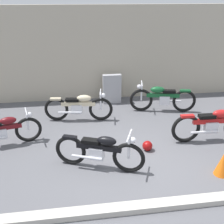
{
  "coord_description": "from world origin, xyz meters",
  "views": [
    {
      "loc": [
        -1.23,
        -5.3,
        3.61
      ],
      "look_at": [
        -0.22,
        1.7,
        0.55
      ],
      "focal_mm": 43.82,
      "sensor_mm": 36.0,
      "label": 1
    }
  ],
  "objects_px": {
    "motorcycle_black": "(100,151)",
    "motorcycle_cream": "(79,107)",
    "traffic_cone": "(223,164)",
    "motorcycle_maroon": "(3,131)",
    "stone_marker": "(112,89)",
    "motorcycle_green": "(162,98)",
    "helmet": "(147,146)",
    "motorcycle_red": "(213,124)"
  },
  "relations": [
    {
      "from": "helmet",
      "to": "motorcycle_red",
      "type": "height_order",
      "value": "motorcycle_red"
    },
    {
      "from": "helmet",
      "to": "motorcycle_red",
      "type": "relative_size",
      "value": 0.11
    },
    {
      "from": "motorcycle_cream",
      "to": "motorcycle_green",
      "type": "xyz_separation_m",
      "value": [
        2.73,
        0.33,
        0.02
      ]
    },
    {
      "from": "traffic_cone",
      "to": "motorcycle_cream",
      "type": "distance_m",
      "value": 4.38
    },
    {
      "from": "motorcycle_maroon",
      "to": "motorcycle_cream",
      "type": "relative_size",
      "value": 0.92
    },
    {
      "from": "motorcycle_cream",
      "to": "motorcycle_green",
      "type": "relative_size",
      "value": 0.97
    },
    {
      "from": "stone_marker",
      "to": "motorcycle_cream",
      "type": "bearing_deg",
      "value": -132.12
    },
    {
      "from": "motorcycle_red",
      "to": "motorcycle_maroon",
      "type": "bearing_deg",
      "value": 175.9
    },
    {
      "from": "motorcycle_maroon",
      "to": "stone_marker",
      "type": "bearing_deg",
      "value": 26.21
    },
    {
      "from": "motorcycle_green",
      "to": "motorcycle_black",
      "type": "bearing_deg",
      "value": 62.56
    },
    {
      "from": "helmet",
      "to": "motorcycle_green",
      "type": "distance_m",
      "value": 2.63
    },
    {
      "from": "motorcycle_red",
      "to": "traffic_cone",
      "type": "bearing_deg",
      "value": -107.59
    },
    {
      "from": "motorcycle_black",
      "to": "traffic_cone",
      "type": "bearing_deg",
      "value": 8.35
    },
    {
      "from": "helmet",
      "to": "motorcycle_cream",
      "type": "relative_size",
      "value": 0.12
    },
    {
      "from": "traffic_cone",
      "to": "motorcycle_black",
      "type": "bearing_deg",
      "value": 166.63
    },
    {
      "from": "traffic_cone",
      "to": "motorcycle_cream",
      "type": "bearing_deg",
      "value": 132.38
    },
    {
      "from": "motorcycle_black",
      "to": "motorcycle_green",
      "type": "height_order",
      "value": "motorcycle_green"
    },
    {
      "from": "helmet",
      "to": "motorcycle_red",
      "type": "distance_m",
      "value": 1.88
    },
    {
      "from": "motorcycle_green",
      "to": "motorcycle_maroon",
      "type": "bearing_deg",
      "value": 30.21
    },
    {
      "from": "motorcycle_maroon",
      "to": "motorcycle_cream",
      "type": "xyz_separation_m",
      "value": [
        1.96,
        1.27,
        0.03
      ]
    },
    {
      "from": "motorcycle_maroon",
      "to": "motorcycle_green",
      "type": "relative_size",
      "value": 0.9
    },
    {
      "from": "motorcycle_black",
      "to": "motorcycle_green",
      "type": "bearing_deg",
      "value": 72.89
    },
    {
      "from": "traffic_cone",
      "to": "motorcycle_green",
      "type": "relative_size",
      "value": 0.26
    },
    {
      "from": "motorcycle_black",
      "to": "motorcycle_green",
      "type": "xyz_separation_m",
      "value": [
        2.37,
        2.94,
        0.02
      ]
    },
    {
      "from": "helmet",
      "to": "traffic_cone",
      "type": "xyz_separation_m",
      "value": [
        1.33,
        -1.2,
        0.15
      ]
    },
    {
      "from": "stone_marker",
      "to": "motorcycle_black",
      "type": "height_order",
      "value": "stone_marker"
    },
    {
      "from": "motorcycle_black",
      "to": "motorcycle_maroon",
      "type": "relative_size",
      "value": 1.01
    },
    {
      "from": "helmet",
      "to": "motorcycle_red",
      "type": "bearing_deg",
      "value": 7.74
    },
    {
      "from": "traffic_cone",
      "to": "motorcycle_green",
      "type": "distance_m",
      "value": 3.57
    },
    {
      "from": "motorcycle_black",
      "to": "motorcycle_maroon",
      "type": "height_order",
      "value": "motorcycle_black"
    },
    {
      "from": "motorcycle_red",
      "to": "motorcycle_black",
      "type": "height_order",
      "value": "motorcycle_red"
    },
    {
      "from": "traffic_cone",
      "to": "motorcycle_maroon",
      "type": "bearing_deg",
      "value": 158.27
    },
    {
      "from": "motorcycle_red",
      "to": "motorcycle_green",
      "type": "relative_size",
      "value": 1.03
    },
    {
      "from": "motorcycle_black",
      "to": "motorcycle_red",
      "type": "bearing_deg",
      "value": 36.87
    },
    {
      "from": "helmet",
      "to": "motorcycle_cream",
      "type": "height_order",
      "value": "motorcycle_cream"
    },
    {
      "from": "stone_marker",
      "to": "helmet",
      "type": "bearing_deg",
      "value": -83.05
    },
    {
      "from": "motorcycle_black",
      "to": "motorcycle_cream",
      "type": "distance_m",
      "value": 2.64
    },
    {
      "from": "motorcycle_black",
      "to": "motorcycle_cream",
      "type": "height_order",
      "value": "motorcycle_cream"
    },
    {
      "from": "motorcycle_black",
      "to": "motorcycle_cream",
      "type": "relative_size",
      "value": 0.93
    },
    {
      "from": "stone_marker",
      "to": "motorcycle_black",
      "type": "xyz_separation_m",
      "value": [
        -0.84,
        -3.95,
        -0.08
      ]
    },
    {
      "from": "traffic_cone",
      "to": "motorcycle_maroon",
      "type": "height_order",
      "value": "motorcycle_maroon"
    },
    {
      "from": "motorcycle_black",
      "to": "stone_marker",
      "type": "bearing_deg",
      "value": 99.66
    }
  ]
}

